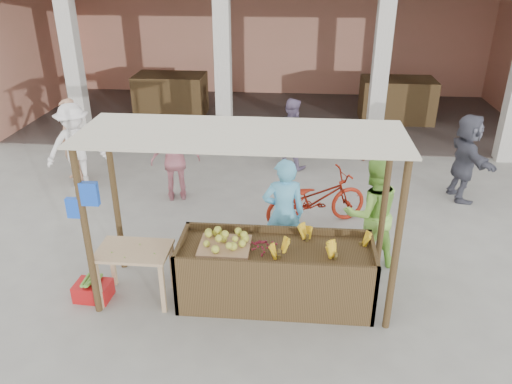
# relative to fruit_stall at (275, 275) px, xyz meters

# --- Properties ---
(ground) EXTENTS (60.00, 60.00, 0.00)m
(ground) POSITION_rel_fruit_stall_xyz_m (-0.50, 0.00, -0.40)
(ground) COLOR slate
(ground) RESTS_ON ground
(market_building) EXTENTS (14.40, 6.40, 4.20)m
(market_building) POSITION_rel_fruit_stall_xyz_m (-0.45, 8.93, 2.30)
(market_building) COLOR tan
(market_building) RESTS_ON ground
(fruit_stall) EXTENTS (2.60, 0.95, 0.80)m
(fruit_stall) POSITION_rel_fruit_stall_xyz_m (0.00, 0.00, 0.00)
(fruit_stall) COLOR #503A20
(fruit_stall) RESTS_ON ground
(stall_awning) EXTENTS (4.09, 1.35, 2.39)m
(stall_awning) POSITION_rel_fruit_stall_xyz_m (-0.51, 0.06, 1.58)
(stall_awning) COLOR #503A20
(stall_awning) RESTS_ON ground
(banana_heap) EXTENTS (1.23, 0.67, 0.22)m
(banana_heap) POSITION_rel_fruit_stall_xyz_m (0.56, 0.04, 0.51)
(banana_heap) COLOR yellow
(banana_heap) RESTS_ON fruit_stall
(melon_tray) EXTENTS (0.67, 0.58, 0.19)m
(melon_tray) POSITION_rel_fruit_stall_xyz_m (-0.68, -0.03, 0.49)
(melon_tray) COLOR #A87D57
(melon_tray) RESTS_ON fruit_stall
(berry_heap) EXTENTS (0.47, 0.39, 0.15)m
(berry_heap) POSITION_rel_fruit_stall_xyz_m (-0.17, -0.02, 0.48)
(berry_heap) COLOR maroon
(berry_heap) RESTS_ON fruit_stall
(side_table) EXTENTS (0.97, 0.65, 0.78)m
(side_table) POSITION_rel_fruit_stall_xyz_m (-1.90, -0.13, 0.25)
(side_table) COLOR tan
(side_table) RESTS_ON ground
(papaya_pile) EXTENTS (0.73, 0.42, 0.21)m
(papaya_pile) POSITION_rel_fruit_stall_xyz_m (-1.90, -0.13, 0.49)
(papaya_pile) COLOR #569430
(papaya_pile) RESTS_ON side_table
(red_crate) EXTENTS (0.50, 0.37, 0.25)m
(red_crate) POSITION_rel_fruit_stall_xyz_m (-2.51, -0.20, -0.28)
(red_crate) COLOR #AE1214
(red_crate) RESTS_ON ground
(plantain_bundle) EXTENTS (0.38, 0.27, 0.08)m
(plantain_bundle) POSITION_rel_fruit_stall_xyz_m (-2.51, -0.20, -0.11)
(plantain_bundle) COLOR #5E9837
(plantain_bundle) RESTS_ON red_crate
(produce_sacks) EXTENTS (0.94, 0.70, 0.57)m
(produce_sacks) POSITION_rel_fruit_stall_xyz_m (2.05, 5.29, -0.12)
(produce_sacks) COLOR maroon
(produce_sacks) RESTS_ON ground
(vendor_blue) EXTENTS (0.77, 0.61, 1.85)m
(vendor_blue) POSITION_rel_fruit_stall_xyz_m (0.07, 0.89, 0.53)
(vendor_blue) COLOR #5EBFED
(vendor_blue) RESTS_ON ground
(vendor_green) EXTENTS (0.99, 0.72, 1.84)m
(vendor_green) POSITION_rel_fruit_stall_xyz_m (1.36, 1.01, 0.52)
(vendor_green) COLOR #8ACC4A
(vendor_green) RESTS_ON ground
(motorcycle) EXTENTS (1.35, 2.04, 1.01)m
(motorcycle) POSITION_rel_fruit_stall_xyz_m (0.60, 2.21, 0.11)
(motorcycle) COLOR maroon
(motorcycle) RESTS_ON ground
(shopper_a) EXTENTS (1.37, 1.12, 1.91)m
(shopper_a) POSITION_rel_fruit_stall_xyz_m (-4.13, 3.30, 0.56)
(shopper_a) COLOR white
(shopper_a) RESTS_ON ground
(shopper_b) EXTENTS (1.11, 0.78, 1.70)m
(shopper_b) POSITION_rel_fruit_stall_xyz_m (-2.05, 2.99, 0.45)
(shopper_b) COLOR pink
(shopper_b) RESTS_ON ground
(shopper_d) EXTENTS (0.86, 1.72, 1.79)m
(shopper_d) POSITION_rel_fruit_stall_xyz_m (3.43, 3.49, 0.49)
(shopper_d) COLOR #494A56
(shopper_d) RESTS_ON ground
(shopper_e) EXTENTS (0.84, 0.81, 1.80)m
(shopper_e) POSITION_rel_fruit_stall_xyz_m (-4.41, 3.74, 0.50)
(shopper_e) COLOR tan
(shopper_e) RESTS_ON ground
(shopper_f) EXTENTS (0.96, 0.80, 1.72)m
(shopper_f) POSITION_rel_fruit_stall_xyz_m (0.09, 4.81, 0.46)
(shopper_f) COLOR slate
(shopper_f) RESTS_ON ground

